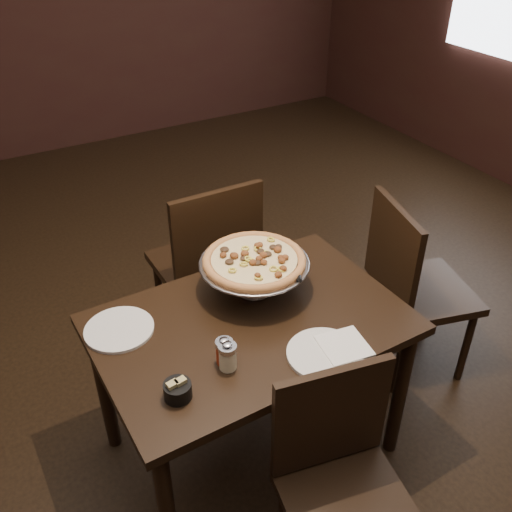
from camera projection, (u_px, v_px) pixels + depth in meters
room at (234, 120)px, 1.70m from camera, size 6.04×7.04×2.84m
dining_table at (251, 339)px, 2.09m from camera, size 1.11×0.75×0.69m
pizza_stand at (254, 261)px, 2.11m from camera, size 0.42×0.42×0.17m
parmesan_shaker at (228, 356)px, 1.82m from camera, size 0.06×0.06×0.11m
pepper_flake_shaker at (224, 351)px, 1.84m from camera, size 0.06×0.06×0.10m
packet_caddy at (178, 390)px, 1.73m from camera, size 0.09×0.09×0.07m
napkin_stack at (344, 347)px, 1.92m from camera, size 0.18×0.18×0.02m
plate_left at (119, 329)px, 1.99m from camera, size 0.24×0.24×0.01m
plate_near at (325, 354)px, 1.89m from camera, size 0.25×0.25×0.01m
serving_spatula at (298, 271)px, 2.06m from camera, size 0.16×0.16×0.02m
chair_far at (208, 261)px, 2.67m from camera, size 0.43×0.43×0.92m
chair_near at (342, 480)px, 1.77m from camera, size 0.45×0.45×0.82m
chair_side at (411, 284)px, 2.55m from camera, size 0.51×0.51×0.89m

